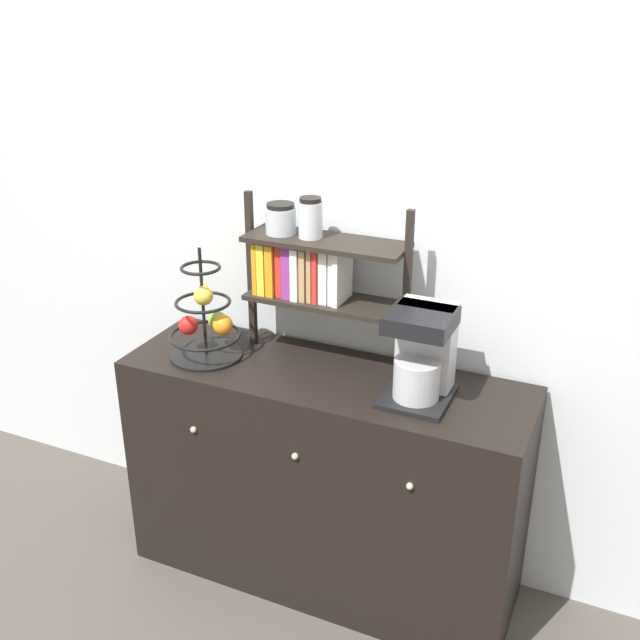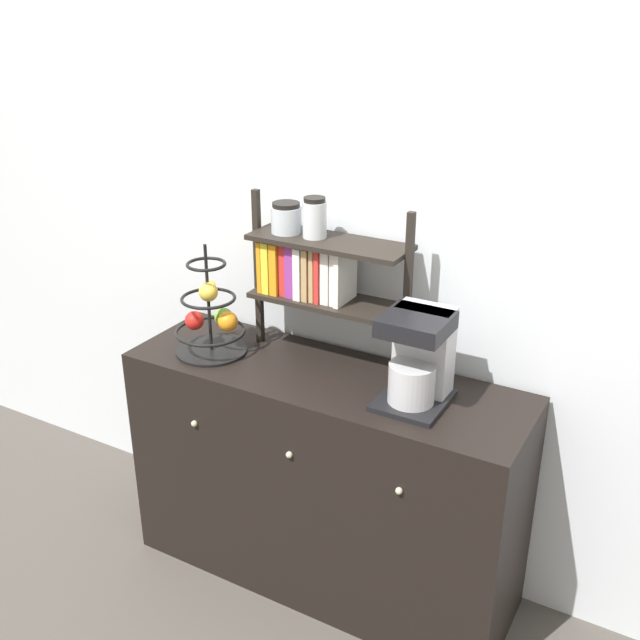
# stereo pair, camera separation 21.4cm
# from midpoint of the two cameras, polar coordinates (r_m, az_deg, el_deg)

# --- Properties ---
(ground_plane) EXTENTS (12.00, 12.00, 0.00)m
(ground_plane) POSITION_cam_midpoint_polar(r_m,az_deg,el_deg) (3.03, 0.10, -21.26)
(ground_plane) COLOR #47423D
(wall_back) EXTENTS (7.00, 0.05, 2.60)m
(wall_back) POSITION_cam_midpoint_polar(r_m,az_deg,el_deg) (2.74, 5.44, 5.65)
(wall_back) COLOR silver
(wall_back) RESTS_ON ground_plane
(sideboard) EXTENTS (1.48, 0.49, 0.90)m
(sideboard) POSITION_cam_midpoint_polar(r_m,az_deg,el_deg) (2.90, 2.44, -12.09)
(sideboard) COLOR black
(sideboard) RESTS_ON ground_plane
(coffee_maker) EXTENTS (0.22, 0.26, 0.32)m
(coffee_maker) POSITION_cam_midpoint_polar(r_m,az_deg,el_deg) (2.47, 9.99, -2.86)
(coffee_maker) COLOR black
(coffee_maker) RESTS_ON sideboard
(fruit_stand) EXTENTS (0.27, 0.27, 0.42)m
(fruit_stand) POSITION_cam_midpoint_polar(r_m,az_deg,el_deg) (2.79, -6.10, 0.14)
(fruit_stand) COLOR black
(fruit_stand) RESTS_ON sideboard
(shelf_hutch) EXTENTS (0.63, 0.20, 0.60)m
(shelf_hutch) POSITION_cam_midpoint_polar(r_m,az_deg,el_deg) (2.67, 1.66, 4.34)
(shelf_hutch) COLOR black
(shelf_hutch) RESTS_ON sideboard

